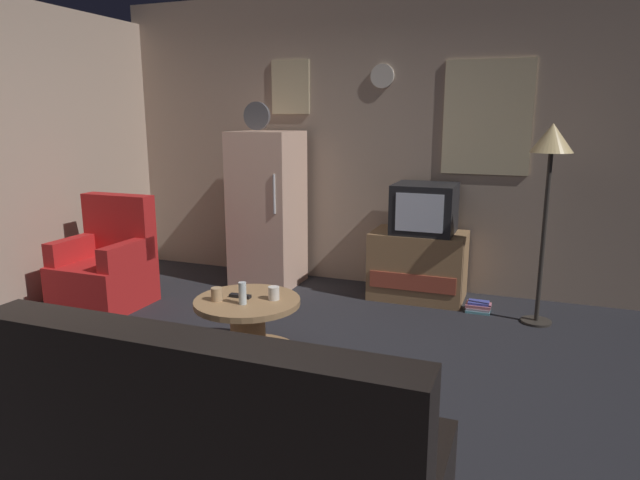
% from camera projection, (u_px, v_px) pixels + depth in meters
% --- Properties ---
extents(ground_plane, '(12.00, 12.00, 0.00)m').
position_uv_depth(ground_plane, '(248.00, 384.00, 3.52)').
color(ground_plane, '#232328').
extents(wall_with_art, '(5.20, 0.12, 2.80)m').
position_uv_depth(wall_with_art, '(363.00, 141.00, 5.45)').
color(wall_with_art, tan).
rests_on(wall_with_art, ground_plane).
extents(fridge, '(0.60, 0.62, 1.77)m').
position_uv_depth(fridge, '(267.00, 209.00, 5.47)').
color(fridge, beige).
rests_on(fridge, ground_plane).
extents(tv_stand, '(0.84, 0.53, 0.61)m').
position_uv_depth(tv_stand, '(418.00, 265.00, 5.13)').
color(tv_stand, '#9E754C').
rests_on(tv_stand, ground_plane).
extents(crt_tv, '(0.54, 0.51, 0.44)m').
position_uv_depth(crt_tv, '(425.00, 208.00, 5.00)').
color(crt_tv, black).
rests_on(crt_tv, tv_stand).
extents(standing_lamp, '(0.32, 0.32, 1.59)m').
position_uv_depth(standing_lamp, '(551.00, 154.00, 4.27)').
color(standing_lamp, '#332D28').
rests_on(standing_lamp, ground_plane).
extents(coffee_table, '(0.72, 0.72, 0.43)m').
position_uv_depth(coffee_table, '(248.00, 329.00, 3.84)').
color(coffee_table, '#9E754C').
rests_on(coffee_table, ground_plane).
extents(wine_glass, '(0.05, 0.05, 0.15)m').
position_uv_depth(wine_glass, '(242.00, 293.00, 3.68)').
color(wine_glass, silver).
rests_on(wine_glass, coffee_table).
extents(mug_ceramic_white, '(0.08, 0.08, 0.09)m').
position_uv_depth(mug_ceramic_white, '(274.00, 293.00, 3.78)').
color(mug_ceramic_white, silver).
rests_on(mug_ceramic_white, coffee_table).
extents(mug_ceramic_tan, '(0.08, 0.08, 0.09)m').
position_uv_depth(mug_ceramic_tan, '(217.00, 294.00, 3.76)').
color(mug_ceramic_tan, tan).
rests_on(mug_ceramic_tan, coffee_table).
extents(remote_control, '(0.15, 0.05, 0.02)m').
position_uv_depth(remote_control, '(240.00, 296.00, 3.83)').
color(remote_control, black).
rests_on(remote_control, coffee_table).
extents(armchair, '(0.68, 0.68, 0.96)m').
position_uv_depth(armchair, '(107.00, 268.00, 4.93)').
color(armchair, red).
rests_on(armchair, ground_plane).
extents(couch, '(1.70, 0.80, 0.92)m').
position_uv_depth(couch, '(223.00, 459.00, 2.23)').
color(couch, black).
rests_on(couch, ground_plane).
extents(book_stack, '(0.21, 0.17, 0.09)m').
position_uv_depth(book_stack, '(478.00, 307.00, 4.81)').
color(book_stack, '#68B6C4').
rests_on(book_stack, ground_plane).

